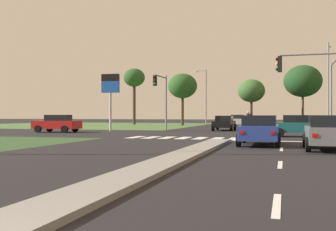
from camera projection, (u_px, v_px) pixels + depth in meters
The scene contains 32 objects.
ground_plane at pixel (236, 135), 31.93m from camera, with size 200.00×200.00×0.00m, color black.
grass_verge_far_left at pixel (86, 125), 62.47m from camera, with size 35.00×35.00×0.01m, color #476B38.
median_island_near at pixel (171, 160), 13.65m from camera, with size 1.20×22.00×0.14m, color gray.
median_island_far at pixel (257, 126), 55.97m from camera, with size 1.20×36.00×0.14m, color #ADA89E.
lane_dash_near at pixel (277, 205), 7.17m from camera, with size 0.14×2.00×0.01m, color silver.
lane_dash_second at pixel (280, 165), 12.94m from camera, with size 0.14×2.00×0.01m, color silver.
lane_dash_third at pixel (281, 149), 18.71m from camera, with size 0.14×2.00×0.01m, color silver.
stop_bar_near at pixel (287, 141), 24.15m from camera, with size 6.40×0.50×0.01m, color silver.
crosswalk_bar_near at pixel (136, 137), 28.67m from camera, with size 0.70×2.80×0.01m, color silver.
crosswalk_bar_second at pixel (151, 137), 28.36m from camera, with size 0.70×2.80×0.01m, color silver.
crosswalk_bar_third at pixel (167, 138), 28.05m from camera, with size 0.70×2.80×0.01m, color silver.
crosswalk_bar_fourth at pixel (183, 138), 27.73m from camera, with size 0.70×2.80×0.01m, color silver.
crosswalk_bar_fifth at pixel (200, 138), 27.42m from camera, with size 0.70×2.80×0.01m, color silver.
crosswalk_bar_sixth at pixel (217, 138), 27.10m from camera, with size 0.70×2.80×0.01m, color silver.
crosswalk_bar_seventh at pixel (235, 139), 26.79m from camera, with size 0.70×2.80×0.01m, color silver.
car_silver_near at pixel (237, 120), 54.57m from camera, with size 2.02×4.18×1.57m.
car_teal_second at pixel (299, 126), 29.33m from camera, with size 4.20×2.01×1.55m.
car_blue_third at pixel (260, 130), 21.33m from camera, with size 2.10×4.61×1.55m.
car_black_fourth at pixel (224, 123), 41.02m from camera, with size 2.00×4.53×1.48m.
car_red_fifth at pixel (57, 123), 36.74m from camera, with size 4.15×2.09×1.57m.
car_grey_sixth at pixel (327, 132), 18.39m from camera, with size 1.97×4.25×1.56m.
traffic_signal_far_right at pixel (334, 82), 34.25m from camera, with size 0.32×5.73×6.19m.
traffic_signal_far_left at pixel (162, 92), 39.00m from camera, with size 0.32×3.91×5.43m.
traffic_signal_near_right at pixel (325, 78), 23.95m from camera, with size 4.59×0.32×5.40m.
street_lamp_third at pixel (328, 80), 52.25m from camera, with size 0.71×2.59×10.76m.
street_lamp_fourth at pixel (205, 94), 68.55m from camera, with size 2.14×0.59×9.08m.
pedestrian_at_median at pixel (248, 118), 39.58m from camera, with size 0.34×0.34×1.77m.
fuel_price_totem at pixel (110, 89), 39.32m from camera, with size 1.80×0.24×5.49m.
treeline_near at pixel (134, 79), 65.76m from camera, with size 3.45×3.45×9.00m.
treeline_second at pixel (183, 86), 59.27m from camera, with size 4.22×4.22×7.53m.
treeline_third at pixel (251, 91), 60.72m from camera, with size 4.00×4.00×6.82m.
treeline_fourth at pixel (303, 81), 59.19m from camera, with size 5.43×5.43×8.74m.
Camera 1 is at (3.63, -2.16, 1.59)m, focal length 43.85 mm.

